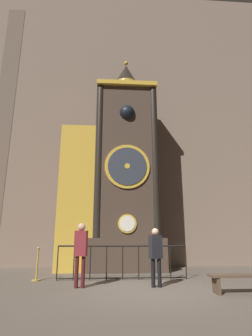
{
  "coord_description": "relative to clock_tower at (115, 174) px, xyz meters",
  "views": [
    {
      "loc": [
        -1.21,
        -7.33,
        1.38
      ],
      "look_at": [
        -0.43,
        3.98,
        4.32
      ],
      "focal_mm": 28.0,
      "sensor_mm": 36.0,
      "label": 1
    }
  ],
  "objects": [
    {
      "name": "ground_plane",
      "position": [
        0.92,
        -3.95,
        -4.01
      ],
      "size": [
        28.0,
        28.0,
        0.0
      ],
      "primitive_type": "plane",
      "color": "brown"
    },
    {
      "name": "cathedral_back_wall",
      "position": [
        0.83,
        1.56,
        3.74
      ],
      "size": [
        24.0,
        0.32,
        15.52
      ],
      "color": "#7A6656",
      "rests_on": "ground_plane"
    },
    {
      "name": "clock_tower",
      "position": [
        0.0,
        0.0,
        0.0
      ],
      "size": [
        4.43,
        1.79,
        9.82
      ],
      "color": "#423328",
      "rests_on": "ground_plane"
    },
    {
      "name": "railing_fence",
      "position": [
        0.23,
        -2.2,
        -3.41
      ],
      "size": [
        4.26,
        0.05,
        1.08
      ],
      "color": "black",
      "rests_on": "ground_plane"
    },
    {
      "name": "visitor_near",
      "position": [
        -1.04,
        -3.47,
        -2.96
      ],
      "size": [
        0.37,
        0.28,
        1.74
      ],
      "rotation": [
        0.0,
        0.0,
        -0.17
      ],
      "color": "#461518",
      "rests_on": "ground_plane"
    },
    {
      "name": "visitor_far",
      "position": [
        1.09,
        -3.52,
        -3.05
      ],
      "size": [
        0.39,
        0.32,
        1.59
      ],
      "rotation": [
        0.0,
        0.0,
        0.33
      ],
      "color": "black",
      "rests_on": "ground_plane"
    },
    {
      "name": "stanchion_post",
      "position": [
        -2.53,
        -2.16,
        -3.67
      ],
      "size": [
        0.28,
        0.28,
        1.03
      ],
      "color": "#B28E33",
      "rests_on": "ground_plane"
    },
    {
      "name": "visitor_bench",
      "position": [
        3.0,
        -4.47,
        -3.69
      ],
      "size": [
        1.46,
        0.4,
        0.44
      ],
      "color": "brown",
      "rests_on": "ground_plane"
    }
  ]
}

